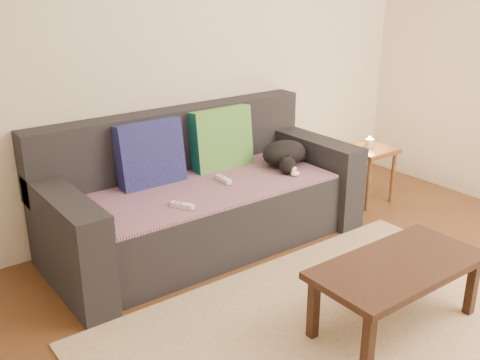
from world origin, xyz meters
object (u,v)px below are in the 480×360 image
object	(u,v)px
wii_remote_a	(182,205)
sofa	(201,200)
side_table	(368,157)
coffee_table	(398,271)
cat	(285,154)
wii_remote_b	(224,179)

from	to	relation	value
wii_remote_a	sofa	bearing A→B (deg)	-74.86
side_table	coffee_table	xyz separation A→B (m)	(-1.20, -1.25, -0.04)
cat	wii_remote_b	world-z (taller)	cat
cat	side_table	xyz separation A→B (m)	(0.81, -0.08, -0.16)
wii_remote_a	coffee_table	size ratio (longest dim) A/B	0.16
sofa	wii_remote_b	xyz separation A→B (m)	(0.12, -0.09, 0.15)
cat	wii_remote_b	distance (m)	0.54
wii_remote_a	wii_remote_b	size ratio (longest dim) A/B	1.00
sofa	coffee_table	bearing A→B (deg)	-79.72
sofa	wii_remote_a	world-z (taller)	sofa
cat	wii_remote_a	distance (m)	1.01
side_table	wii_remote_b	bearing A→B (deg)	176.33
wii_remote_a	side_table	distance (m)	1.80
wii_remote_a	side_table	size ratio (longest dim) A/B	0.33
sofa	wii_remote_a	xyz separation A→B (m)	(-0.33, -0.31, 0.15)
sofa	wii_remote_b	bearing A→B (deg)	-37.39
coffee_table	wii_remote_a	bearing A→B (deg)	117.66
wii_remote_b	sofa	bearing A→B (deg)	55.48
cat	coffee_table	world-z (taller)	cat
wii_remote_b	side_table	bearing A→B (deg)	-90.80
sofa	side_table	size ratio (longest dim) A/B	4.65
sofa	wii_remote_b	size ratio (longest dim) A/B	14.00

